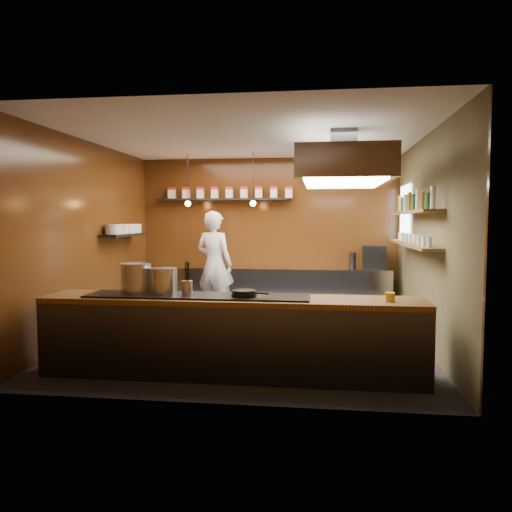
% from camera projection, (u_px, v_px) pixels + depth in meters
% --- Properties ---
extents(floor, '(5.00, 5.00, 0.00)m').
position_uv_depth(floor, '(251.00, 342.00, 7.39)').
color(floor, black).
rests_on(floor, ground).
extents(back_wall, '(5.00, 0.00, 5.00)m').
position_uv_depth(back_wall, '(269.00, 235.00, 9.75)').
color(back_wall, '#3D1E0B').
rests_on(back_wall, ground).
extents(left_wall, '(0.00, 5.00, 5.00)m').
position_uv_depth(left_wall, '(89.00, 240.00, 7.60)').
color(left_wall, '#3D1E0B').
rests_on(left_wall, ground).
extents(right_wall, '(0.00, 5.00, 5.00)m').
position_uv_depth(right_wall, '(428.00, 242.00, 6.96)').
color(right_wall, brown).
rests_on(right_wall, ground).
extents(ceiling, '(5.00, 5.00, 0.00)m').
position_uv_depth(ceiling, '(251.00, 137.00, 7.17)').
color(ceiling, silver).
rests_on(ceiling, back_wall).
extents(window_pane, '(0.00, 1.00, 1.00)m').
position_uv_depth(window_pane, '(405.00, 214.00, 8.61)').
color(window_pane, white).
rests_on(window_pane, right_wall).
extents(prep_counter, '(4.60, 0.65, 0.90)m').
position_uv_depth(prep_counter, '(267.00, 291.00, 9.50)').
color(prep_counter, silver).
rests_on(prep_counter, floor).
extents(pass_counter, '(4.40, 0.72, 0.94)m').
position_uv_depth(pass_counter, '(231.00, 336.00, 5.77)').
color(pass_counter, '#38383D').
rests_on(pass_counter, floor).
extents(tin_shelf, '(2.60, 0.26, 0.04)m').
position_uv_depth(tin_shelf, '(222.00, 199.00, 9.68)').
color(tin_shelf, black).
rests_on(tin_shelf, back_wall).
extents(plate_shelf, '(0.30, 1.40, 0.04)m').
position_uv_depth(plate_shelf, '(124.00, 235.00, 8.57)').
color(plate_shelf, black).
rests_on(plate_shelf, left_wall).
extents(bottle_shelf_upper, '(0.26, 2.80, 0.04)m').
position_uv_depth(bottle_shelf_upper, '(413.00, 212.00, 7.24)').
color(bottle_shelf_upper, brown).
rests_on(bottle_shelf_upper, right_wall).
extents(bottle_shelf_lower, '(0.26, 2.80, 0.04)m').
position_uv_depth(bottle_shelf_lower, '(412.00, 244.00, 7.28)').
color(bottle_shelf_lower, brown).
rests_on(bottle_shelf_lower, right_wall).
extents(extractor_hood, '(1.20, 2.00, 0.72)m').
position_uv_depth(extractor_hood, '(343.00, 167.00, 6.64)').
color(extractor_hood, '#38383D').
rests_on(extractor_hood, ceiling).
extents(pendant_left, '(0.10, 0.10, 0.95)m').
position_uv_depth(pendant_left, '(188.00, 201.00, 9.09)').
color(pendant_left, black).
rests_on(pendant_left, ceiling).
extents(pendant_right, '(0.10, 0.10, 0.95)m').
position_uv_depth(pendant_right, '(253.00, 200.00, 8.94)').
color(pendant_right, black).
rests_on(pendant_right, ceiling).
extents(storage_tins, '(2.43, 0.13, 0.22)m').
position_uv_depth(storage_tins, '(230.00, 193.00, 9.65)').
color(storage_tins, beige).
rests_on(storage_tins, tin_shelf).
extents(plate_stacks, '(0.26, 1.16, 0.16)m').
position_uv_depth(plate_stacks, '(124.00, 229.00, 8.56)').
color(plate_stacks, silver).
rests_on(plate_stacks, plate_shelf).
extents(bottles, '(0.06, 2.66, 0.24)m').
position_uv_depth(bottles, '(413.00, 202.00, 7.23)').
color(bottles, silver).
rests_on(bottles, bottle_shelf_upper).
extents(wine_glasses, '(0.07, 2.37, 0.13)m').
position_uv_depth(wine_glasses, '(412.00, 239.00, 7.27)').
color(wine_glasses, silver).
rests_on(wine_glasses, bottle_shelf_lower).
extents(stockpot_large, '(0.45, 0.45, 0.35)m').
position_uv_depth(stockpot_large, '(135.00, 278.00, 5.97)').
color(stockpot_large, '#B3B5BA').
rests_on(stockpot_large, pass_counter).
extents(stockpot_small, '(0.39, 0.39, 0.30)m').
position_uv_depth(stockpot_small, '(164.00, 281.00, 5.93)').
color(stockpot_small, silver).
rests_on(stockpot_small, pass_counter).
extents(utensil_crock, '(0.16, 0.16, 0.16)m').
position_uv_depth(utensil_crock, '(187.00, 288.00, 5.81)').
color(utensil_crock, silver).
rests_on(utensil_crock, pass_counter).
extents(frying_pan, '(0.44, 0.29, 0.07)m').
position_uv_depth(frying_pan, '(244.00, 293.00, 5.66)').
color(frying_pan, black).
rests_on(frying_pan, pass_counter).
extents(butter_jar, '(0.12, 0.12, 0.10)m').
position_uv_depth(butter_jar, '(390.00, 297.00, 5.46)').
color(butter_jar, yellow).
rests_on(butter_jar, pass_counter).
extents(espresso_machine, '(0.47, 0.45, 0.43)m').
position_uv_depth(espresso_machine, '(375.00, 257.00, 9.21)').
color(espresso_machine, black).
rests_on(espresso_machine, prep_counter).
extents(chef, '(0.83, 0.67, 1.97)m').
position_uv_depth(chef, '(214.00, 264.00, 9.24)').
color(chef, white).
rests_on(chef, floor).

